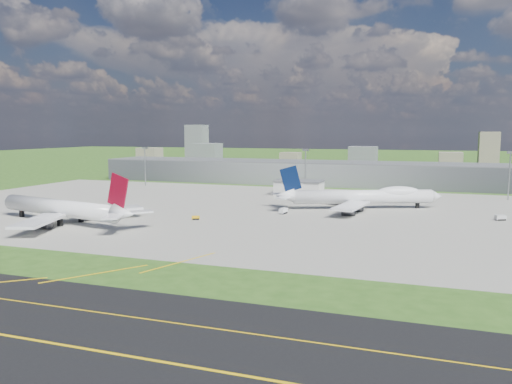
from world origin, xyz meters
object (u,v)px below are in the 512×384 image
(airliner_blue_quad, at_px, (363,197))
(van_white_near, at_px, (283,211))
(van_white_far, at_px, (501,218))
(tug_yellow, at_px, (196,218))
(airliner_red_twin, at_px, (64,209))

(airliner_blue_quad, xyz_separation_m, van_white_near, (-31.29, -26.12, -4.51))
(van_white_far, bearing_deg, van_white_near, 161.26)
(tug_yellow, relative_size, van_white_far, 0.76)
(airliner_red_twin, distance_m, van_white_near, 91.03)
(tug_yellow, bearing_deg, van_white_near, 11.62)
(airliner_red_twin, relative_size, van_white_near, 15.36)
(airliner_red_twin, xyz_separation_m, airliner_blue_quad, (106.93, 76.59, 0.04))
(airliner_red_twin, distance_m, airliner_blue_quad, 131.52)
(airliner_blue_quad, height_order, tug_yellow, airliner_blue_quad)
(airliner_blue_quad, bearing_deg, van_white_far, -35.24)
(van_white_near, xyz_separation_m, van_white_far, (88.55, 12.69, -0.07))
(tug_yellow, height_order, van_white_far, van_white_far)
(tug_yellow, distance_m, van_white_far, 124.86)
(airliner_red_twin, bearing_deg, tug_yellow, -139.59)
(van_white_near, distance_m, van_white_far, 89.45)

